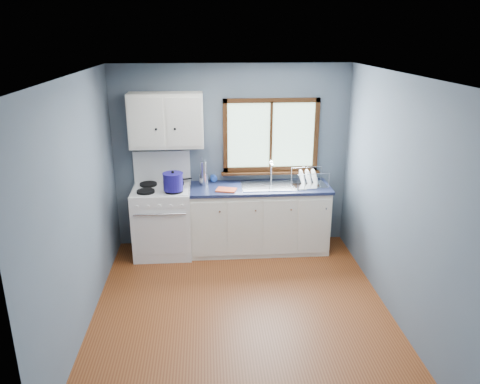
{
  "coord_description": "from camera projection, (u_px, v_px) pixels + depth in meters",
  "views": [
    {
      "loc": [
        -0.34,
        -4.41,
        2.88
      ],
      "look_at": [
        0.05,
        0.9,
        1.05
      ],
      "focal_mm": 35.0,
      "sensor_mm": 36.0,
      "label": 1
    }
  ],
  "objects": [
    {
      "name": "ceiling",
      "position": [
        242.0,
        74.0,
        4.3
      ],
      "size": [
        3.2,
        3.6,
        0.02
      ],
      "primitive_type": "cube",
      "color": "white",
      "rests_on": "wall_back"
    },
    {
      "name": "wall_front",
      "position": [
        263.0,
        299.0,
        3.01
      ],
      "size": [
        3.2,
        0.02,
        2.5
      ],
      "primitive_type": "cube",
      "color": "#515D69",
      "rests_on": "ground"
    },
    {
      "name": "upper_cabinets",
      "position": [
        166.0,
        120.0,
        6.01
      ],
      "size": [
        0.95,
        0.35,
        0.7
      ],
      "color": "white",
      "rests_on": "wall_back"
    },
    {
      "name": "floor",
      "position": [
        241.0,
        310.0,
        5.12
      ],
      "size": [
        3.2,
        3.6,
        0.02
      ],
      "primitive_type": "cube",
      "color": "brown",
      "rests_on": "ground"
    },
    {
      "name": "base_cabinets",
      "position": [
        259.0,
        222.0,
        6.42
      ],
      "size": [
        1.85,
        0.6,
        0.88
      ],
      "color": "white",
      "rests_on": "floor"
    },
    {
      "name": "sink",
      "position": [
        273.0,
        190.0,
        6.28
      ],
      "size": [
        0.84,
        0.46,
        0.44
      ],
      "color": "silver",
      "rests_on": "countertop"
    },
    {
      "name": "window",
      "position": [
        271.0,
        141.0,
        6.35
      ],
      "size": [
        1.36,
        0.1,
        1.03
      ],
      "color": "#9EC6A8",
      "rests_on": "wall_back"
    },
    {
      "name": "wall_back",
      "position": [
        232.0,
        157.0,
        6.42
      ],
      "size": [
        3.2,
        0.02,
        2.5
      ],
      "primitive_type": "cube",
      "color": "#515D69",
      "rests_on": "ground"
    },
    {
      "name": "gas_range",
      "position": [
        163.0,
        219.0,
        6.28
      ],
      "size": [
        0.76,
        0.69,
        1.36
      ],
      "color": "white",
      "rests_on": "floor"
    },
    {
      "name": "stockpot",
      "position": [
        173.0,
        181.0,
        5.95
      ],
      "size": [
        0.35,
        0.35,
        0.26
      ],
      "rotation": [
        0.0,
        0.0,
        0.42
      ],
      "color": "navy",
      "rests_on": "gas_range"
    },
    {
      "name": "countertop",
      "position": [
        259.0,
        188.0,
        6.26
      ],
      "size": [
        1.89,
        0.64,
        0.04
      ],
      "primitive_type": "cube",
      "color": "#151C37",
      "rests_on": "base_cabinets"
    },
    {
      "name": "thermos",
      "position": [
        204.0,
        174.0,
        6.23
      ],
      "size": [
        0.1,
        0.1,
        0.33
      ],
      "primitive_type": "cylinder",
      "rotation": [
        0.0,
        0.0,
        0.43
      ],
      "color": "silver",
      "rests_on": "countertop"
    },
    {
      "name": "skillet",
      "position": [
        174.0,
        181.0,
        6.28
      ],
      "size": [
        0.4,
        0.32,
        0.05
      ],
      "rotation": [
        0.0,
        0.0,
        0.35
      ],
      "color": "black",
      "rests_on": "gas_range"
    },
    {
      "name": "wall_left",
      "position": [
        79.0,
        206.0,
        4.6
      ],
      "size": [
        0.02,
        3.6,
        2.5
      ],
      "primitive_type": "cube",
      "color": "#515D69",
      "rests_on": "ground"
    },
    {
      "name": "wall_right",
      "position": [
        397.0,
        198.0,
        4.82
      ],
      "size": [
        0.02,
        3.6,
        2.5
      ],
      "primitive_type": "cube",
      "color": "#515D69",
      "rests_on": "ground"
    },
    {
      "name": "dish_towel",
      "position": [
        226.0,
        190.0,
        6.08
      ],
      "size": [
        0.29,
        0.24,
        0.02
      ],
      "primitive_type": "cube",
      "rotation": [
        0.0,
        0.0,
        -0.28
      ],
      "color": "#CA4725",
      "rests_on": "countertop"
    },
    {
      "name": "soap_bottle",
      "position": [
        214.0,
        174.0,
        6.37
      ],
      "size": [
        0.11,
        0.11,
        0.24
      ],
      "primitive_type": "imported",
      "rotation": [
        0.0,
        0.0,
        0.17
      ],
      "color": "#1F48A6",
      "rests_on": "countertop"
    },
    {
      "name": "dish_rack",
      "position": [
        309.0,
        181.0,
        6.26
      ],
      "size": [
        0.48,
        0.38,
        0.23
      ],
      "rotation": [
        0.0,
        0.0,
        0.1
      ],
      "color": "silver",
      "rests_on": "countertop"
    },
    {
      "name": "utensil_crock",
      "position": [
        204.0,
        179.0,
        6.3
      ],
      "size": [
        0.14,
        0.14,
        0.38
      ],
      "rotation": [
        0.0,
        0.0,
        0.22
      ],
      "color": "silver",
      "rests_on": "countertop"
    }
  ]
}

